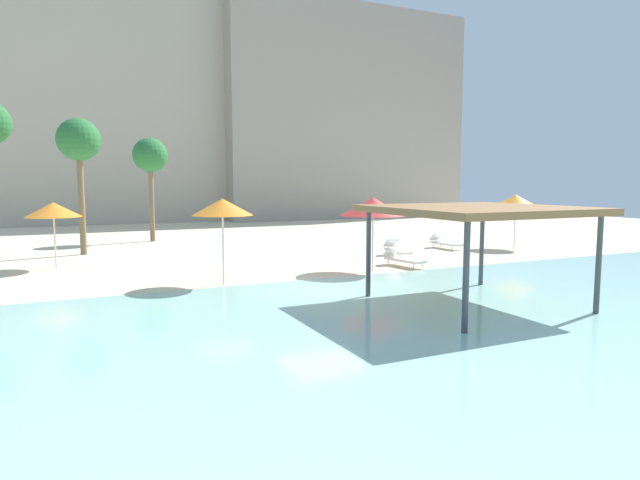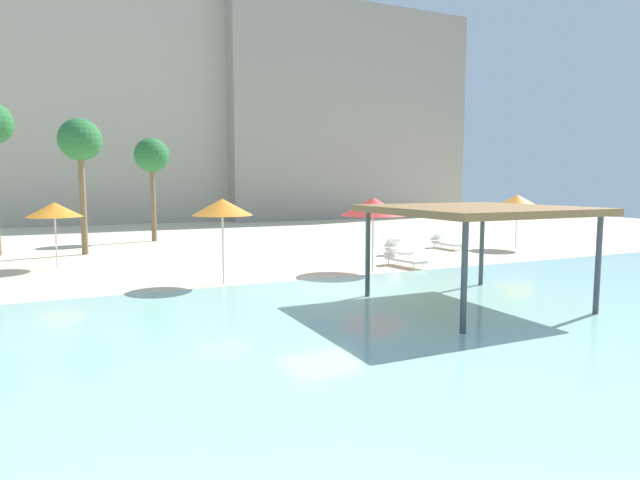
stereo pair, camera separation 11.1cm
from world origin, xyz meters
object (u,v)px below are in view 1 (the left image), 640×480
at_px(shade_pavilion, 477,212).
at_px(palm_tree_1, 150,157).
at_px(beach_umbrella_orange_0, 222,207).
at_px(lounge_chair_2, 402,258).
at_px(beach_umbrella_orange_1, 516,201).
at_px(lounge_chair_0, 444,242).
at_px(beach_umbrella_orange_3, 53,210).
at_px(palm_tree_0, 79,143).
at_px(beach_umbrella_red_2, 373,207).
at_px(lounge_chair_1, 396,249).

relative_size(shade_pavilion, palm_tree_1, 0.84).
distance_m(beach_umbrella_orange_0, lounge_chair_2, 7.74).
distance_m(lounge_chair_2, palm_tree_1, 16.16).
distance_m(beach_umbrella_orange_1, palm_tree_1, 19.62).
distance_m(lounge_chair_0, palm_tree_1, 16.59).
height_order(beach_umbrella_orange_3, palm_tree_0, palm_tree_0).
bearing_deg(lounge_chair_0, beach_umbrella_orange_1, 64.05).
bearing_deg(lounge_chair_2, shade_pavilion, -26.96).
xyz_separation_m(beach_umbrella_orange_1, lounge_chair_2, (-8.39, -2.50, -2.05)).
xyz_separation_m(beach_umbrella_orange_0, beach_umbrella_orange_3, (-5.00, 5.91, -0.25)).
bearing_deg(palm_tree_1, lounge_chair_0, -37.14).
height_order(lounge_chair_0, lounge_chair_2, same).
bearing_deg(lounge_chair_0, shade_pavilion, -37.76).
height_order(beach_umbrella_red_2, palm_tree_0, palm_tree_0).
bearing_deg(lounge_chair_0, beach_umbrella_orange_0, -72.88).
height_order(shade_pavilion, beach_umbrella_orange_1, beach_umbrella_orange_1).
xyz_separation_m(beach_umbrella_orange_3, lounge_chair_0, (17.49, -1.28, -1.93)).
distance_m(lounge_chair_0, lounge_chair_1, 4.05).
height_order(shade_pavilion, beach_umbrella_red_2, beach_umbrella_red_2).
relative_size(beach_umbrella_orange_1, lounge_chair_0, 1.39).
height_order(beach_umbrella_orange_0, beach_umbrella_red_2, beach_umbrella_orange_0).
xyz_separation_m(lounge_chair_2, palm_tree_1, (-7.67, 13.54, 4.35)).
bearing_deg(shade_pavilion, lounge_chair_1, 69.37).
xyz_separation_m(beach_umbrella_orange_3, palm_tree_1, (4.72, 8.39, 2.42)).
height_order(lounge_chair_1, lounge_chair_2, same).
xyz_separation_m(beach_umbrella_orange_1, palm_tree_1, (-16.05, 11.04, 2.30)).
relative_size(beach_umbrella_orange_0, palm_tree_1, 0.48).
height_order(beach_umbrella_orange_1, lounge_chair_2, beach_umbrella_orange_1).
bearing_deg(beach_umbrella_red_2, shade_pavilion, -93.37).
height_order(lounge_chair_2, palm_tree_0, palm_tree_0).
bearing_deg(beach_umbrella_orange_3, beach_umbrella_red_2, -28.31).
height_order(beach_umbrella_orange_3, lounge_chair_2, beach_umbrella_orange_3).
bearing_deg(palm_tree_1, shade_pavilion, -74.41).
bearing_deg(lounge_chair_1, lounge_chair_2, -18.63).
height_order(beach_umbrella_orange_1, palm_tree_0, palm_tree_0).
bearing_deg(beach_umbrella_orange_1, palm_tree_1, 145.48).
xyz_separation_m(shade_pavilion, beach_umbrella_orange_3, (-10.33, 11.70, -0.26)).
bearing_deg(lounge_chair_2, palm_tree_1, -159.93).
relative_size(beach_umbrella_red_2, lounge_chair_1, 1.39).
xyz_separation_m(lounge_chair_0, lounge_chair_2, (-5.10, -3.87, 0.00)).
height_order(beach_umbrella_orange_1, beach_umbrella_red_2, beach_umbrella_red_2).
bearing_deg(beach_umbrella_orange_3, lounge_chair_0, -4.18).
bearing_deg(palm_tree_1, palm_tree_0, -129.20).
bearing_deg(palm_tree_1, beach_umbrella_orange_0, -88.87).
bearing_deg(lounge_chair_1, beach_umbrella_orange_1, 100.27).
bearing_deg(lounge_chair_2, beach_umbrella_orange_3, -122.02).
bearing_deg(beach_umbrella_orange_3, beach_umbrella_orange_1, -7.28).
relative_size(lounge_chair_2, palm_tree_1, 0.34).
bearing_deg(palm_tree_1, lounge_chair_2, -60.47).
xyz_separation_m(beach_umbrella_orange_1, lounge_chair_1, (-7.07, -0.06, -2.05)).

